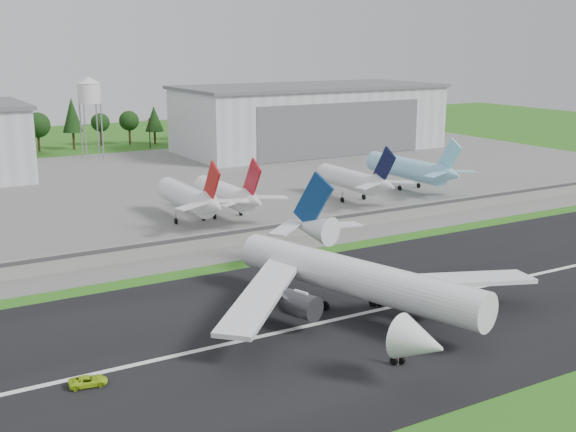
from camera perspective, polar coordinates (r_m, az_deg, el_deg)
ground at (r=113.46m, az=13.47°, el=-8.12°), size 600.00×600.00×0.00m
runway at (r=120.33m, az=10.19°, el=-6.66°), size 320.00×60.00×0.10m
runway_centerline at (r=120.31m, az=10.20°, el=-6.63°), size 220.00×1.00×0.02m
apron at (r=213.04m, az=-9.20°, el=2.25°), size 320.00×150.00×0.10m
blast_fence at (r=155.09m, az=-0.52°, el=-1.15°), size 240.00×0.61×3.50m
hangar_east at (r=284.28m, az=1.70°, el=7.79°), size 102.00×47.00×25.20m
water_tower at (r=269.99m, az=-15.45°, el=9.55°), size 8.40×8.40×29.40m
utility_poles at (r=288.21m, az=-14.96°, el=4.89°), size 230.00×3.00×12.00m
treeline at (r=302.58m, az=-15.73°, el=5.23°), size 320.00×16.00×22.00m
main_airliner at (r=111.04m, az=5.44°, el=-5.59°), size 54.68×58.00×18.17m
ground_vehicle at (r=94.05m, az=-15.51°, el=-12.44°), size 4.97×2.87×1.30m
parked_jet_red_a at (r=168.05m, az=-7.62°, el=1.39°), size 7.36×31.29×16.62m
parked_jet_red_b at (r=171.93m, az=-4.61°, el=1.69°), size 7.36×31.29×16.44m
parked_jet_navy at (r=190.36m, az=5.46°, el=2.83°), size 7.36×31.29×16.44m
parked_jet_skyblue at (r=208.25m, az=9.86°, el=3.70°), size 7.36×37.29×16.80m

